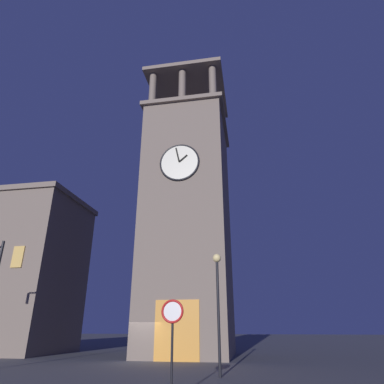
# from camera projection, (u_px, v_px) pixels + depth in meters

# --- Properties ---
(ground_plane) EXTENTS (200.00, 200.00, 0.00)m
(ground_plane) POSITION_uv_depth(u_px,v_px,m) (139.00, 362.00, 21.92)
(ground_plane) COLOR #4C4C51
(clocktower) EXTENTS (7.71, 9.41, 28.40)m
(clocktower) POSITION_uv_depth(u_px,v_px,m) (189.00, 220.00, 30.54)
(clocktower) COLOR #75665B
(clocktower) RESTS_ON ground_plane
(street_lamp) EXTENTS (0.44, 0.44, 5.75)m
(street_lamp) POSITION_uv_depth(u_px,v_px,m) (218.00, 289.00, 16.73)
(street_lamp) COLOR black
(street_lamp) RESTS_ON ground_plane
(no_horn_sign) EXTENTS (0.78, 0.14, 3.05)m
(no_horn_sign) POSITION_uv_depth(u_px,v_px,m) (172.00, 320.00, 11.16)
(no_horn_sign) COLOR black
(no_horn_sign) RESTS_ON ground_plane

